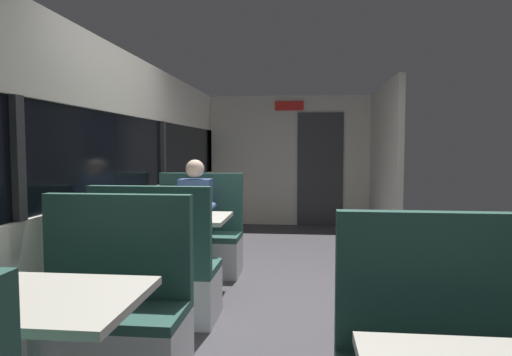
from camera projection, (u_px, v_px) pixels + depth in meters
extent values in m
cube|color=#423F44|center=(273.00, 305.00, 4.03)|extent=(3.30, 9.20, 0.02)
cube|color=beige|center=(114.00, 248.00, 4.15)|extent=(0.08, 8.40, 0.95)
cube|color=beige|center=(111.00, 79.00, 4.05)|extent=(0.08, 8.40, 0.60)
cube|color=black|center=(111.00, 155.00, 4.10)|extent=(0.03, 8.40, 0.75)
cube|color=#2D2D30|center=(17.00, 159.00, 2.70)|extent=(0.06, 0.08, 0.75)
cube|color=#2D2D30|center=(163.00, 153.00, 5.48)|extent=(0.06, 0.08, 0.75)
cube|color=#2D2D30|center=(210.00, 151.00, 8.26)|extent=(0.06, 0.08, 0.75)
cube|color=beige|center=(289.00, 161.00, 8.12)|extent=(2.90, 0.08, 2.30)
cube|color=#333338|center=(320.00, 169.00, 8.02)|extent=(0.80, 0.04, 2.00)
cube|color=red|center=(289.00, 106.00, 8.00)|extent=(0.50, 0.03, 0.16)
cube|color=beige|center=(384.00, 163.00, 6.78)|extent=(0.08, 2.40, 2.30)
cube|color=beige|center=(38.00, 300.00, 2.00)|extent=(0.90, 0.70, 0.04)
cube|color=silver|center=(105.00, 349.00, 2.69)|extent=(0.95, 0.50, 0.39)
cube|color=#2D564C|center=(105.00, 312.00, 2.68)|extent=(0.95, 0.50, 0.06)
cube|color=#2D564C|center=(118.00, 245.00, 2.86)|extent=(0.95, 0.08, 0.65)
cylinder|color=#9E9EA3|center=(181.00, 256.00, 4.34)|extent=(0.10, 0.10, 0.70)
cube|color=beige|center=(181.00, 218.00, 4.32)|extent=(0.90, 0.70, 0.04)
cube|color=silver|center=(159.00, 295.00, 3.70)|extent=(0.95, 0.50, 0.39)
cube|color=#2D564C|center=(159.00, 267.00, 3.68)|extent=(0.95, 0.50, 0.06)
cube|color=#2D564C|center=(150.00, 229.00, 3.45)|extent=(0.95, 0.08, 0.65)
cube|color=silver|center=(197.00, 256.00, 5.01)|extent=(0.95, 0.50, 0.39)
cube|color=#2D564C|center=(197.00, 236.00, 4.99)|extent=(0.95, 0.50, 0.06)
cube|color=#2D564C|center=(201.00, 201.00, 5.18)|extent=(0.95, 0.08, 0.65)
cube|color=#2D564C|center=(441.00, 282.00, 2.08)|extent=(0.95, 0.08, 0.65)
cube|color=#26262D|center=(197.00, 253.00, 5.00)|extent=(0.30, 0.36, 0.45)
cube|color=#3F598C|center=(196.00, 207.00, 4.92)|extent=(0.34, 0.22, 0.60)
sphere|color=beige|center=(195.00, 169.00, 4.87)|extent=(0.20, 0.20, 0.20)
cylinder|color=#3F598C|center=(173.00, 207.00, 4.76)|extent=(0.07, 0.28, 0.07)
cylinder|color=#3F598C|center=(211.00, 207.00, 4.72)|extent=(0.07, 0.28, 0.07)
cylinder|color=#26598C|center=(158.00, 211.00, 4.34)|extent=(0.07, 0.07, 0.09)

